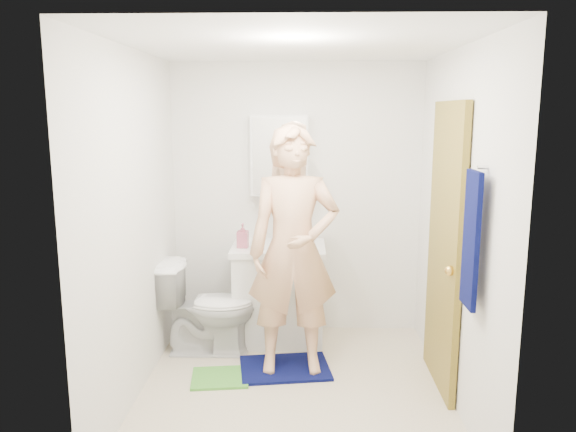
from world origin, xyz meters
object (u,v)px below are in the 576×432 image
object	(u,v)px
toilet	(208,307)
vanity_cabinet	(279,296)
toothbrush_cup	(292,237)
soap_dispenser	(243,235)
medicine_cabinet	(279,156)
towel	(471,240)
man	(294,251)

from	to	relation	value
toilet	vanity_cabinet	bearing A→B (deg)	-64.47
vanity_cabinet	toothbrush_cup	size ratio (longest dim) A/B	6.39
soap_dispenser	toothbrush_cup	bearing A→B (deg)	22.68
medicine_cabinet	towel	world-z (taller)	medicine_cabinet
towel	man	size ratio (longest dim) A/B	0.43
toilet	soap_dispenser	distance (m)	0.66
vanity_cabinet	medicine_cabinet	world-z (taller)	medicine_cabinet
vanity_cabinet	toilet	distance (m)	0.63
soap_dispenser	medicine_cabinet	bearing A→B (deg)	44.93
medicine_cabinet	towel	xyz separation A→B (m)	(1.18, -1.71, -0.35)
towel	soap_dispenser	bearing A→B (deg)	136.29
medicine_cabinet	towel	size ratio (longest dim) A/B	0.87
towel	toothbrush_cup	bearing A→B (deg)	123.96
towel	toilet	size ratio (longest dim) A/B	1.03
toilet	toothbrush_cup	bearing A→B (deg)	-61.44
man	vanity_cabinet	bearing A→B (deg)	99.08
toilet	soap_dispenser	bearing A→B (deg)	-53.83
toothbrush_cup	man	bearing A→B (deg)	-87.80
towel	toothbrush_cup	xyz separation A→B (m)	(-1.07, 1.58, -0.35)
vanity_cabinet	medicine_cabinet	distance (m)	1.22
vanity_cabinet	man	xyz separation A→B (m)	(0.14, -0.61, 0.55)
toothbrush_cup	man	size ratio (longest dim) A/B	0.07
vanity_cabinet	toothbrush_cup	distance (m)	0.52
toilet	medicine_cabinet	bearing A→B (deg)	-48.95
vanity_cabinet	man	distance (m)	0.83
medicine_cabinet	soap_dispenser	size ratio (longest dim) A/B	3.42
toilet	man	bearing A→B (deg)	-114.93
towel	toilet	bearing A→B (deg)	145.34
towel	man	xyz separation A→B (m)	(-1.04, 0.88, -0.30)
toothbrush_cup	man	xyz separation A→B (m)	(0.03, -0.70, 0.06)
medicine_cabinet	man	xyz separation A→B (m)	(0.14, -0.83, -0.65)
medicine_cabinet	toilet	xyz separation A→B (m)	(-0.57, -0.50, -1.21)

